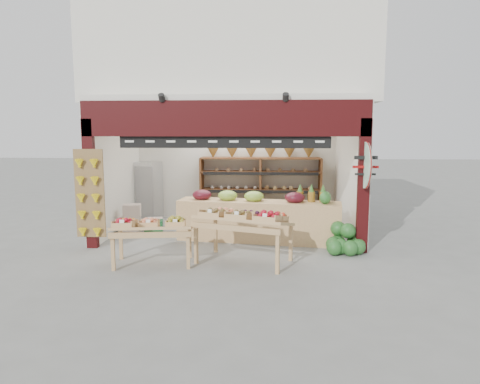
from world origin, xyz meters
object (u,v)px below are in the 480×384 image
object	(u,v)px
refrigerator	(148,191)
cardboard_stack	(141,222)
watermelon_pile	(345,242)
back_shelving	(260,175)
display_table_right	(244,218)
mid_counter	(258,219)
display_table_left	(148,226)

from	to	relation	value
refrigerator	cardboard_stack	size ratio (longest dim) A/B	1.52
refrigerator	watermelon_pile	xyz separation A→B (m)	(4.83, -2.99, -0.58)
back_shelving	display_table_right	xyz separation A→B (m)	(-0.23, -3.80, -0.41)
cardboard_stack	display_table_right	xyz separation A→B (m)	(2.57, -2.18, 0.58)
display_table_right	watermelon_pile	bearing A→B (deg)	21.33
cardboard_stack	refrigerator	bearing A→B (deg)	99.77
watermelon_pile	refrigerator	bearing A→B (deg)	148.26
mid_counter	display_table_left	bearing A→B (deg)	-137.84
refrigerator	cardboard_stack	bearing A→B (deg)	-66.95
back_shelving	refrigerator	size ratio (longest dim) A/B	2.04
display_table_left	watermelon_pile	size ratio (longest dim) A/B	1.81
display_table_left	watermelon_pile	distance (m)	3.87
back_shelving	display_table_left	xyz separation A→B (m)	(-1.98, -3.97, -0.56)
refrigerator	mid_counter	world-z (taller)	refrigerator
display_table_left	display_table_right	distance (m)	1.76
cardboard_stack	mid_counter	world-z (taller)	mid_counter
back_shelving	cardboard_stack	size ratio (longest dim) A/B	3.09
mid_counter	watermelon_pile	xyz separation A→B (m)	(1.77, -0.83, -0.27)
cardboard_stack	mid_counter	bearing A→B (deg)	-11.84
mid_counter	display_table_right	size ratio (longest dim) A/B	1.93
display_table_left	display_table_right	bearing A→B (deg)	5.62
mid_counter	watermelon_pile	size ratio (longest dim) A/B	4.36
display_table_right	display_table_left	bearing A→B (deg)	-174.38
display_table_left	refrigerator	bearing A→B (deg)	105.69
mid_counter	display_table_right	world-z (taller)	mid_counter
cardboard_stack	mid_counter	distance (m)	2.86
display_table_right	watermelon_pile	xyz separation A→B (m)	(1.98, 0.77, -0.62)
back_shelving	mid_counter	bearing A→B (deg)	-90.53
display_table_right	watermelon_pile	world-z (taller)	display_table_right
cardboard_stack	mid_counter	xyz separation A→B (m)	(2.79, -0.58, 0.23)
back_shelving	watermelon_pile	distance (m)	3.65
cardboard_stack	watermelon_pile	world-z (taller)	cardboard_stack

